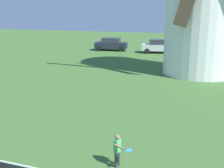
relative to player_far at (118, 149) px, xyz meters
name	(u,v)px	position (x,y,z in m)	size (l,w,h in m)	color
player_far	(118,149)	(0.00, 0.00, 0.00)	(0.65, 0.58, 1.08)	#333338
parked_car_black	(111,44)	(-9.11, 24.89, 0.20)	(4.16, 2.40, 1.56)	#1E232D
parked_car_silver	(159,46)	(-3.15, 24.72, 0.20)	(4.17, 2.48, 1.56)	silver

